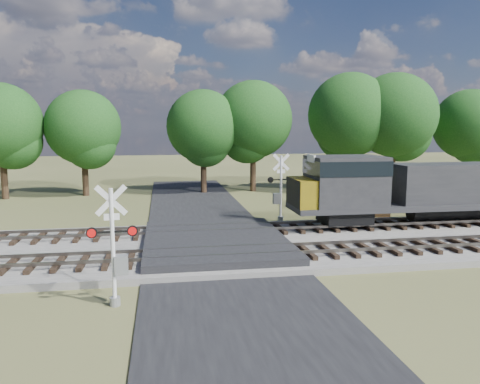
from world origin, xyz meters
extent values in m
plane|color=#444927|center=(0.00, 0.00, 0.00)|extent=(160.00, 160.00, 0.00)
cube|color=gray|center=(10.00, 0.50, 0.15)|extent=(140.00, 10.00, 0.30)
cube|color=black|center=(0.00, 0.00, 0.04)|extent=(7.00, 60.00, 0.08)
cube|color=#262628|center=(0.00, 0.50, 0.32)|extent=(7.00, 9.00, 0.62)
cube|color=black|center=(2.00, -2.00, 0.39)|extent=(44.00, 2.60, 0.18)
cube|color=#59534C|center=(10.00, -2.72, 0.55)|extent=(140.00, 0.08, 0.15)
cube|color=#59534C|center=(10.00, -1.28, 0.55)|extent=(140.00, 0.08, 0.15)
cube|color=black|center=(2.00, 3.00, 0.39)|extent=(44.00, 2.60, 0.18)
cube|color=#59534C|center=(10.00, 2.28, 0.55)|extent=(140.00, 0.08, 0.15)
cube|color=#59534C|center=(10.00, 3.72, 0.55)|extent=(140.00, 0.08, 0.15)
cylinder|color=silver|center=(-4.28, -6.39, 2.05)|extent=(0.14, 0.14, 4.11)
cylinder|color=gray|center=(-4.28, -6.39, 0.15)|extent=(0.37, 0.37, 0.31)
cube|color=silver|center=(-4.28, -6.39, 3.69)|extent=(1.07, 0.12, 1.07)
cube|color=silver|center=(-4.28, -6.39, 3.69)|extent=(1.07, 0.12, 1.07)
cube|color=silver|center=(-4.28, -6.39, 3.13)|extent=(0.51, 0.07, 0.23)
cube|color=black|center=(-4.28, -6.39, 2.62)|extent=(1.64, 0.18, 0.06)
cylinder|color=red|center=(-4.95, -6.43, 2.62)|extent=(0.38, 0.13, 0.37)
cylinder|color=red|center=(-3.62, -6.34, 2.62)|extent=(0.38, 0.13, 0.37)
cube|color=gray|center=(-4.03, -6.37, 1.44)|extent=(0.48, 0.34, 0.67)
cylinder|color=silver|center=(5.02, 6.84, 2.15)|extent=(0.15, 0.15, 4.30)
cylinder|color=gray|center=(5.02, 6.84, 0.16)|extent=(0.39, 0.39, 0.32)
cube|color=silver|center=(5.02, 6.84, 3.87)|extent=(1.13, 0.08, 1.12)
cube|color=silver|center=(5.02, 6.84, 3.87)|extent=(1.13, 0.08, 1.12)
cube|color=silver|center=(5.02, 6.84, 3.28)|extent=(0.54, 0.05, 0.24)
cube|color=black|center=(5.02, 6.84, 2.74)|extent=(1.72, 0.12, 0.06)
cylinder|color=red|center=(5.72, 6.87, 2.74)|extent=(0.39, 0.12, 0.39)
cylinder|color=red|center=(4.32, 6.82, 2.74)|extent=(0.39, 0.12, 0.39)
cube|color=gray|center=(4.75, 6.83, 1.50)|extent=(0.49, 0.34, 0.70)
cube|color=#49341F|center=(11.33, 9.09, 1.33)|extent=(4.61, 4.61, 2.66)
cube|color=#2B2B2D|center=(11.33, 9.09, 2.76)|extent=(5.07, 5.07, 0.19)
cylinder|color=black|center=(-15.82, 19.90, 2.45)|extent=(0.56, 0.56, 4.90)
sphere|color=#133B13|center=(-15.82, 19.90, 6.37)|extent=(6.86, 6.86, 6.86)
cylinder|color=black|center=(-9.34, 20.85, 2.34)|extent=(0.56, 0.56, 4.67)
sphere|color=#133B13|center=(-9.34, 20.85, 6.08)|extent=(6.54, 6.54, 6.54)
cylinder|color=black|center=(1.23, 20.66, 2.37)|extent=(0.56, 0.56, 4.75)
sphere|color=#133B13|center=(1.23, 20.66, 6.17)|extent=(6.65, 6.65, 6.65)
cylinder|color=black|center=(6.01, 21.24, 2.61)|extent=(0.56, 0.56, 5.22)
sphere|color=#133B13|center=(6.01, 21.24, 6.79)|extent=(7.31, 7.31, 7.31)
cylinder|color=black|center=(14.82, 19.37, 2.78)|extent=(0.56, 0.56, 5.56)
sphere|color=#133B13|center=(14.82, 19.37, 7.22)|extent=(7.78, 7.78, 7.78)
cylinder|color=black|center=(18.81, 18.48, 2.77)|extent=(0.56, 0.56, 5.53)
sphere|color=#133B13|center=(18.81, 18.48, 7.19)|extent=(7.75, 7.75, 7.75)
cylinder|color=black|center=(27.14, 19.40, 2.44)|extent=(0.56, 0.56, 4.87)
sphere|color=#133B13|center=(27.14, 19.40, 6.34)|extent=(6.82, 6.82, 6.82)
camera|label=1|loc=(-2.57, -22.36, 6.15)|focal=35.00mm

